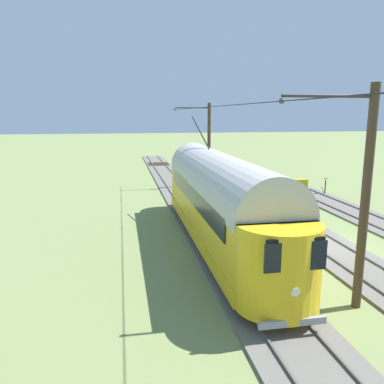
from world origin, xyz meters
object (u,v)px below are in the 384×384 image
at_px(catenary_pole_foreground, 208,143).
at_px(catenary_pole_mid_near, 363,195).
at_px(switch_stand, 325,185).
at_px(track_end_bumper, 296,184).
at_px(vintage_streetcar, 219,198).

xyz_separation_m(catenary_pole_foreground, catenary_pole_mid_near, (0.00, 21.22, 0.00)).
relative_size(switch_stand, track_end_bumper, 0.69).
bearing_deg(catenary_pole_mid_near, switch_stand, -116.33).
bearing_deg(track_end_bumper, vintage_streetcar, 51.59).
bearing_deg(switch_stand, catenary_pole_foreground, -30.21).
bearing_deg(catenary_pole_mid_near, catenary_pole_foreground, -90.00).
distance_m(switch_stand, track_end_bumper, 2.73).
bearing_deg(switch_stand, track_end_bumper, -62.98).
relative_size(catenary_pole_foreground, switch_stand, 5.63).
relative_size(catenary_pole_foreground, catenary_pole_mid_near, 1.00).
xyz_separation_m(catenary_pole_foreground, switch_stand, (-8.15, 4.75, -2.95)).
bearing_deg(track_end_bumper, switch_stand, 117.02).
distance_m(catenary_pole_foreground, catenary_pole_mid_near, 21.22).
bearing_deg(catenary_pole_foreground, switch_stand, 149.79).
bearing_deg(catenary_pole_mid_near, track_end_bumper, -110.12).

